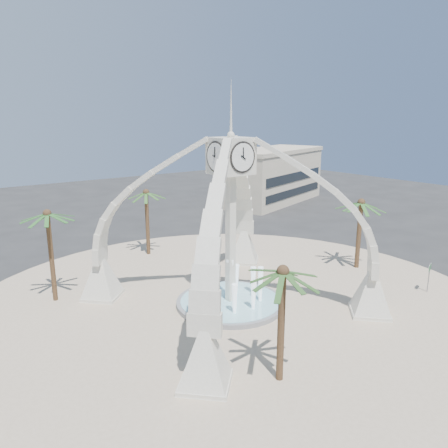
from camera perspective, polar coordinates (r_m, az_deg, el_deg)
ground at (r=33.02m, az=0.83°, el=-10.58°), size 140.00×140.00×0.00m
plaza at (r=33.01m, az=0.83°, el=-10.53°), size 40.00×40.00×0.06m
clock_tower at (r=30.89m, az=0.87°, el=0.44°), size 17.94×17.94×16.30m
fountain at (r=32.90m, az=0.83°, el=-10.12°), size 8.00×8.00×3.62m
building_ne at (r=71.46m, az=6.33°, el=6.32°), size 21.87×14.17×8.60m
palm_east at (r=40.95m, az=17.49°, el=2.59°), size 4.74×4.74×7.00m
palm_west at (r=34.22m, az=-22.09°, el=1.07°), size 4.64×4.64×7.54m
palm_north at (r=43.70m, az=-10.15°, el=3.97°), size 4.03×4.03×7.15m
palm_south at (r=22.20m, az=7.70°, el=-6.38°), size 5.30×5.30×6.91m
street_sign at (r=38.21m, az=25.25°, el=-5.63°), size 0.87×0.31×2.49m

